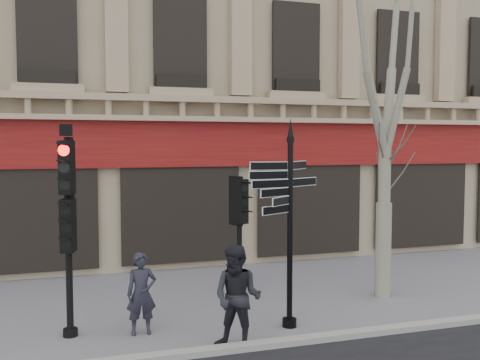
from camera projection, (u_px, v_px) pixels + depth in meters
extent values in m
plane|color=slate|center=(229.00, 324.00, 10.70)|extent=(80.00, 80.00, 0.00)
cube|color=gray|center=(251.00, 346.00, 9.36)|extent=(80.00, 0.25, 0.12)
cube|color=tan|center=(145.00, 13.00, 21.99)|extent=(28.00, 15.00, 18.00)
cube|color=#650A0F|center=(181.00, 144.00, 15.10)|extent=(28.00, 0.25, 1.30)
cube|color=tan|center=(182.00, 109.00, 14.82)|extent=(28.00, 0.35, 0.74)
cylinder|color=black|center=(290.00, 236.00, 10.42)|extent=(0.11, 0.11, 3.63)
cylinder|color=black|center=(289.00, 323.00, 10.54)|extent=(0.28, 0.28, 0.16)
cone|color=black|center=(291.00, 128.00, 10.28)|extent=(0.12, 0.12, 0.36)
cylinder|color=black|center=(68.00, 240.00, 9.90)|extent=(0.12, 0.12, 3.64)
cylinder|color=black|center=(70.00, 332.00, 10.01)|extent=(0.27, 0.27, 0.15)
cube|color=black|center=(68.00, 225.00, 9.88)|extent=(0.51, 0.43, 0.99)
cube|color=black|center=(67.00, 167.00, 9.80)|extent=(0.51, 0.43, 0.99)
sphere|color=#FF0C05|center=(67.00, 153.00, 9.79)|extent=(0.21, 0.21, 0.21)
cube|color=black|center=(66.00, 130.00, 9.76)|extent=(0.30, 0.34, 0.21)
cylinder|color=black|center=(239.00, 237.00, 12.74)|extent=(0.13, 0.13, 2.77)
cylinder|color=black|center=(239.00, 291.00, 12.83)|extent=(0.29, 0.29, 0.16)
cube|color=black|center=(239.00, 201.00, 12.68)|extent=(0.56, 0.49, 1.05)
cylinder|color=gray|center=(383.00, 250.00, 12.54)|extent=(0.36, 0.36, 2.23)
cylinder|color=gray|center=(385.00, 177.00, 12.42)|extent=(0.28, 0.28, 1.42)
imported|color=#21202B|center=(142.00, 294.00, 10.09)|extent=(0.57, 0.38, 1.56)
imported|color=black|center=(238.00, 298.00, 9.33)|extent=(1.13, 1.10, 1.84)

